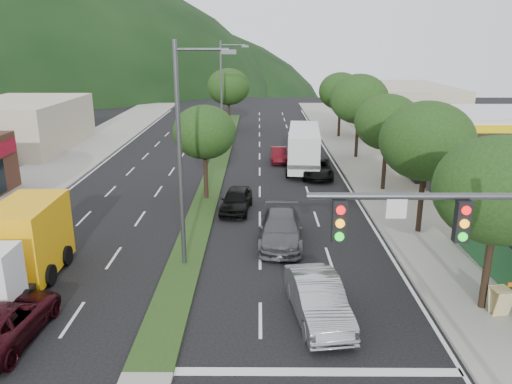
{
  "coord_description": "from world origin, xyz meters",
  "views": [
    {
      "loc": [
        3.43,
        -13.1,
        9.91
      ],
      "look_at": [
        3.28,
        12.4,
        2.19
      ],
      "focal_mm": 35.0,
      "sensor_mm": 36.0,
      "label": 1
    }
  ],
  "objects_px": {
    "suv_maroon": "(6,321)",
    "car_queue_d": "(317,168)",
    "tree_r_d": "(359,99)",
    "tree_med_far": "(229,87)",
    "traffic_signal": "(480,259)",
    "tree_r_b": "(427,141)",
    "tree_r_e": "(341,91)",
    "tree_med_near": "(204,132)",
    "streetlight_near": "(184,146)",
    "sedan_silver": "(318,299)",
    "car_queue_a": "(236,200)",
    "streetlight_mid": "(224,91)",
    "car_queue_b": "(281,229)",
    "car_queue_c": "(279,155)",
    "tree_r_c": "(388,122)",
    "box_truck": "(21,248)",
    "motorhome": "(304,148)",
    "tree_r_a": "(498,190)"
  },
  "relations": [
    {
      "from": "tree_r_c",
      "to": "car_queue_b",
      "type": "height_order",
      "value": "tree_r_c"
    },
    {
      "from": "car_queue_c",
      "to": "tree_r_d",
      "type": "bearing_deg",
      "value": 12.06
    },
    {
      "from": "tree_med_near",
      "to": "car_queue_b",
      "type": "bearing_deg",
      "value": -58.28
    },
    {
      "from": "tree_r_c",
      "to": "suv_maroon",
      "type": "bearing_deg",
      "value": -133.86
    },
    {
      "from": "tree_med_near",
      "to": "streetlight_mid",
      "type": "relative_size",
      "value": 0.6
    },
    {
      "from": "streetlight_near",
      "to": "car_queue_a",
      "type": "relative_size",
      "value": 2.4
    },
    {
      "from": "motorhome",
      "to": "box_truck",
      "type": "bearing_deg",
      "value": -119.34
    },
    {
      "from": "tree_med_far",
      "to": "streetlight_near",
      "type": "height_order",
      "value": "streetlight_near"
    },
    {
      "from": "tree_r_b",
      "to": "motorhome",
      "type": "xyz_separation_m",
      "value": [
        -4.94,
        14.31,
        -3.31
      ]
    },
    {
      "from": "traffic_signal",
      "to": "motorhome",
      "type": "bearing_deg",
      "value": 94.05
    },
    {
      "from": "streetlight_mid",
      "to": "car_queue_b",
      "type": "bearing_deg",
      "value": -78.98
    },
    {
      "from": "car_queue_b",
      "to": "car_queue_d",
      "type": "height_order",
      "value": "car_queue_b"
    },
    {
      "from": "car_queue_c",
      "to": "tree_r_b",
      "type": "bearing_deg",
      "value": -66.97
    },
    {
      "from": "traffic_signal",
      "to": "tree_r_c",
      "type": "bearing_deg",
      "value": 82.15
    },
    {
      "from": "streetlight_near",
      "to": "motorhome",
      "type": "bearing_deg",
      "value": 69.48
    },
    {
      "from": "streetlight_mid",
      "to": "box_truck",
      "type": "xyz_separation_m",
      "value": [
        -6.78,
        -26.75,
        -4.02
      ]
    },
    {
      "from": "sedan_silver",
      "to": "tree_r_d",
      "type": "bearing_deg",
      "value": 68.71
    },
    {
      "from": "car_queue_b",
      "to": "motorhome",
      "type": "height_order",
      "value": "motorhome"
    },
    {
      "from": "tree_med_far",
      "to": "suv_maroon",
      "type": "bearing_deg",
      "value": -97.19
    },
    {
      "from": "tree_r_b",
      "to": "tree_r_e",
      "type": "height_order",
      "value": "tree_r_b"
    },
    {
      "from": "tree_r_c",
      "to": "tree_r_d",
      "type": "relative_size",
      "value": 0.9
    },
    {
      "from": "tree_r_e",
      "to": "suv_maroon",
      "type": "height_order",
      "value": "tree_r_e"
    },
    {
      "from": "car_queue_d",
      "to": "suv_maroon",
      "type": "bearing_deg",
      "value": -119.34
    },
    {
      "from": "tree_med_near",
      "to": "suv_maroon",
      "type": "distance_m",
      "value": 17.26
    },
    {
      "from": "tree_med_far",
      "to": "car_queue_c",
      "type": "height_order",
      "value": "tree_med_far"
    },
    {
      "from": "traffic_signal",
      "to": "tree_r_d",
      "type": "relative_size",
      "value": 0.98
    },
    {
      "from": "tree_r_d",
      "to": "tree_med_far",
      "type": "distance_m",
      "value": 18.44
    },
    {
      "from": "tree_r_a",
      "to": "tree_r_d",
      "type": "xyz_separation_m",
      "value": [
        0.0,
        26.0,
        0.36
      ]
    },
    {
      "from": "tree_r_a",
      "to": "tree_med_far",
      "type": "relative_size",
      "value": 0.96
    },
    {
      "from": "tree_r_b",
      "to": "tree_r_e",
      "type": "distance_m",
      "value": 28.0
    },
    {
      "from": "suv_maroon",
      "to": "traffic_signal",
      "type": "bearing_deg",
      "value": 169.3
    },
    {
      "from": "tree_r_d",
      "to": "streetlight_near",
      "type": "height_order",
      "value": "streetlight_near"
    },
    {
      "from": "tree_r_b",
      "to": "tree_med_far",
      "type": "xyz_separation_m",
      "value": [
        -12.0,
        32.0,
        -0.03
      ]
    },
    {
      "from": "streetlight_near",
      "to": "box_truck",
      "type": "height_order",
      "value": "streetlight_near"
    },
    {
      "from": "tree_r_a",
      "to": "car_queue_d",
      "type": "relative_size",
      "value": 1.37
    },
    {
      "from": "tree_r_b",
      "to": "sedan_silver",
      "type": "distance_m",
      "value": 11.55
    },
    {
      "from": "suv_maroon",
      "to": "car_queue_b",
      "type": "xyz_separation_m",
      "value": [
        9.86,
        8.62,
        0.08
      ]
    },
    {
      "from": "tree_r_e",
      "to": "motorhome",
      "type": "relative_size",
      "value": 0.78
    },
    {
      "from": "tree_med_near",
      "to": "streetlight_near",
      "type": "xyz_separation_m",
      "value": [
        0.21,
        -10.0,
        1.16
      ]
    },
    {
      "from": "traffic_signal",
      "to": "streetlight_mid",
      "type": "bearing_deg",
      "value": 104.33
    },
    {
      "from": "suv_maroon",
      "to": "car_queue_d",
      "type": "distance_m",
      "value": 25.28
    },
    {
      "from": "streetlight_mid",
      "to": "box_truck",
      "type": "height_order",
      "value": "streetlight_mid"
    },
    {
      "from": "tree_r_d",
      "to": "car_queue_a",
      "type": "xyz_separation_m",
      "value": [
        -9.93,
        -14.38,
        -4.47
      ]
    },
    {
      "from": "motorhome",
      "to": "sedan_silver",
      "type": "bearing_deg",
      "value": -88.7
    },
    {
      "from": "tree_r_e",
      "to": "streetlight_near",
      "type": "relative_size",
      "value": 0.67
    },
    {
      "from": "traffic_signal",
      "to": "tree_r_a",
      "type": "xyz_separation_m",
      "value": [
        2.97,
        5.54,
        0.17
      ]
    },
    {
      "from": "car_queue_c",
      "to": "car_queue_d",
      "type": "distance_m",
      "value": 5.69
    },
    {
      "from": "tree_r_c",
      "to": "streetlight_mid",
      "type": "height_order",
      "value": "streetlight_mid"
    },
    {
      "from": "tree_r_b",
      "to": "car_queue_a",
      "type": "distance_m",
      "value": 11.42
    },
    {
      "from": "traffic_signal",
      "to": "car_queue_a",
      "type": "xyz_separation_m",
      "value": [
        -6.96,
        17.16,
        -3.94
      ]
    }
  ]
}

